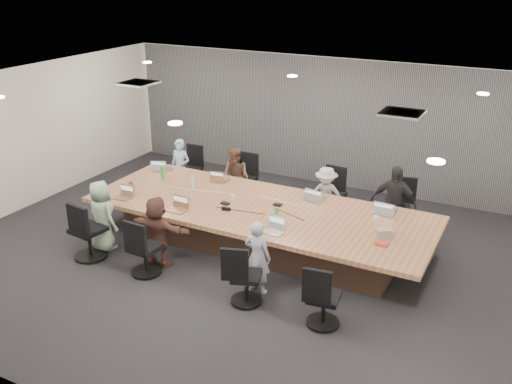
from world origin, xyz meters
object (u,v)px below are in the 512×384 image
at_px(conference_table, 259,225).
at_px(bottle_green_left, 163,172).
at_px(person_1, 236,178).
at_px(person_4, 102,216).
at_px(chair_2, 332,199).
at_px(chair_3, 397,211).
at_px(chair_7, 324,302).
at_px(laptop_3, 385,211).
at_px(laptop_1, 222,180).
at_px(person_3, 394,203).
at_px(mug_brown, 131,185).
at_px(chair_6, 246,281).
at_px(laptop_4, 122,198).
at_px(chair_0, 190,174).
at_px(bottle_green_right, 277,214).
at_px(laptop_0, 165,169).
at_px(laptop_6, 274,232).
at_px(stapler, 226,209).
at_px(chair_4, 89,234).
at_px(person_6, 258,257).
at_px(snack_packet, 382,244).
at_px(person_5, 158,231).
at_px(chair_5, 145,252).
at_px(laptop_5, 177,211).
at_px(person_2, 326,196).
at_px(laptop_2, 315,198).
at_px(canvas_bag, 384,233).
at_px(chair_1, 244,183).
at_px(person_0, 180,168).

relative_size(conference_table, bottle_green_left, 22.68).
xyz_separation_m(person_1, person_4, (-1.11, -2.70, 0.01)).
bearing_deg(person_1, chair_2, 14.14).
height_order(chair_3, chair_7, chair_3).
distance_m(laptop_3, bottle_green_left, 4.30).
bearing_deg(laptop_1, person_1, -96.57).
relative_size(person_3, mug_brown, 12.12).
height_order(chair_6, mug_brown, mug_brown).
relative_size(chair_2, mug_brown, 6.88).
bearing_deg(bottle_green_left, laptop_4, -91.41).
xyz_separation_m(chair_0, laptop_1, (1.34, -0.90, 0.39)).
xyz_separation_m(laptop_1, bottle_green_right, (1.72, -1.15, 0.10)).
bearing_deg(laptop_3, laptop_0, 2.61).
bearing_deg(laptop_6, stapler, 167.22).
distance_m(chair_2, chair_4, 4.56).
height_order(person_6, snack_packet, person_6).
distance_m(chair_6, person_1, 3.60).
height_order(chair_0, laptop_6, laptop_6).
bearing_deg(person_5, bottle_green_right, -148.77).
xyz_separation_m(chair_3, laptop_0, (-4.55, -0.90, 0.35)).
xyz_separation_m(laptop_1, person_5, (0.06, -2.15, -0.15)).
bearing_deg(laptop_1, laptop_4, 48.77).
bearing_deg(chair_5, stapler, 63.16).
xyz_separation_m(person_3, laptop_5, (-3.14, -2.15, 0.06)).
height_order(person_1, person_2, person_1).
xyz_separation_m(person_5, laptop_6, (1.82, 0.55, 0.15)).
xyz_separation_m(person_6, mug_brown, (-3.20, 1.06, 0.21)).
relative_size(chair_0, chair_4, 0.84).
relative_size(chair_7, snack_packet, 3.87).
distance_m(person_2, mug_brown, 3.64).
xyz_separation_m(chair_5, person_4, (-1.17, 0.35, 0.24)).
bearing_deg(mug_brown, stapler, -2.75).
distance_m(laptop_2, stapler, 1.65).
relative_size(person_3, bottle_green_left, 5.24).
relative_size(person_2, person_5, 0.96).
height_order(chair_3, laptop_6, chair_3).
bearing_deg(person_5, laptop_1, -88.32).
xyz_separation_m(laptop_6, canvas_bag, (1.56, 0.67, 0.05)).
xyz_separation_m(chair_1, chair_5, (0.06, -3.40, 0.00)).
height_order(conference_table, chair_2, chair_2).
bearing_deg(chair_5, chair_6, 2.51).
height_order(conference_table, person_5, person_5).
height_order(person_0, laptop_1, person_0).
xyz_separation_m(person_6, snack_packet, (1.60, 0.92, 0.18)).
height_order(chair_2, laptop_1, chair_2).
bearing_deg(laptop_0, laptop_3, 166.36).
xyz_separation_m(laptop_0, snack_packet, (4.83, -1.23, 0.01)).
distance_m(chair_5, laptop_4, 1.52).
xyz_separation_m(chair_3, person_4, (-4.31, -3.05, 0.23)).
bearing_deg(bottle_green_right, person_2, 82.88).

